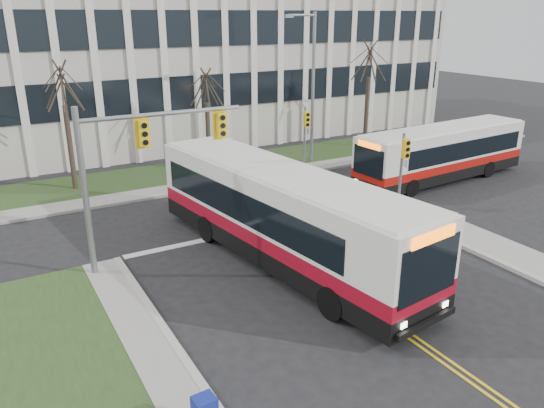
% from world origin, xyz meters
% --- Properties ---
extents(ground, '(120.00, 120.00, 0.00)m').
position_xyz_m(ground, '(0.00, 0.00, 0.00)').
color(ground, black).
rests_on(ground, ground).
extents(sidewalk_cross, '(44.00, 1.60, 0.14)m').
position_xyz_m(sidewalk_cross, '(5.00, 15.20, 0.07)').
color(sidewalk_cross, '#9E9B93').
rests_on(sidewalk_cross, ground).
extents(building_lawn, '(44.00, 5.00, 0.12)m').
position_xyz_m(building_lawn, '(5.00, 18.00, 0.06)').
color(building_lawn, '#25401B').
rests_on(building_lawn, ground).
extents(office_building, '(40.00, 16.00, 12.00)m').
position_xyz_m(office_building, '(5.00, 30.00, 6.00)').
color(office_building, '#B9B3AB').
rests_on(office_building, ground).
extents(mast_arm_signal, '(6.11, 0.38, 6.20)m').
position_xyz_m(mast_arm_signal, '(-5.62, 7.16, 4.26)').
color(mast_arm_signal, slate).
rests_on(mast_arm_signal, ground).
extents(signal_pole_near, '(0.34, 0.39, 3.80)m').
position_xyz_m(signal_pole_near, '(7.20, 6.90, 2.50)').
color(signal_pole_near, slate).
rests_on(signal_pole_near, ground).
extents(signal_pole_far, '(0.34, 0.39, 3.80)m').
position_xyz_m(signal_pole_far, '(7.20, 15.40, 2.50)').
color(signal_pole_far, slate).
rests_on(signal_pole_far, ground).
extents(streetlight, '(2.15, 0.25, 9.20)m').
position_xyz_m(streetlight, '(8.03, 16.20, 5.19)').
color(streetlight, slate).
rests_on(streetlight, ground).
extents(directory_sign, '(1.50, 0.12, 2.00)m').
position_xyz_m(directory_sign, '(2.50, 17.50, 1.17)').
color(directory_sign, slate).
rests_on(directory_sign, ground).
extents(tree_left, '(1.80, 1.80, 7.70)m').
position_xyz_m(tree_left, '(-6.00, 18.00, 5.51)').
color(tree_left, '#42352B').
rests_on(tree_left, ground).
extents(tree_mid, '(1.80, 1.80, 6.82)m').
position_xyz_m(tree_mid, '(2.00, 18.20, 4.88)').
color(tree_mid, '#42352B').
rests_on(tree_mid, ground).
extents(tree_right, '(1.80, 1.80, 8.25)m').
position_xyz_m(tree_right, '(14.00, 18.00, 5.91)').
color(tree_right, '#42352B').
rests_on(tree_right, ground).
extents(bus_main, '(4.62, 13.67, 3.58)m').
position_xyz_m(bus_main, '(-0.69, 4.89, 1.79)').
color(bus_main, silver).
rests_on(bus_main, ground).
extents(bus_cross, '(11.55, 3.23, 3.04)m').
position_xyz_m(bus_cross, '(12.63, 9.50, 1.52)').
color(bus_cross, silver).
rests_on(bus_cross, ground).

